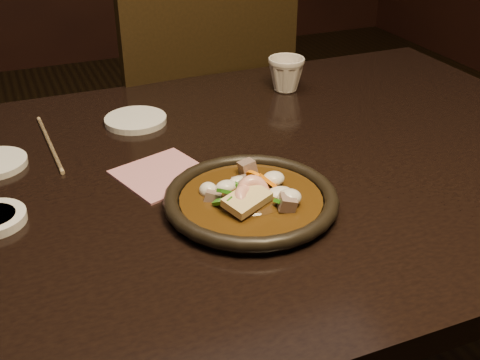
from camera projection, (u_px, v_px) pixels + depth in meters
name	position (u px, v px, depth m)	size (l,w,h in m)	color
table	(173.00, 219.00, 1.01)	(1.60, 0.90, 0.75)	black
chair	(195.00, 132.00, 1.65)	(0.49, 0.49, 0.98)	black
plate	(251.00, 200.00, 0.89)	(0.26, 0.26, 0.03)	black
stirfry	(252.00, 197.00, 0.89)	(0.13, 0.15, 0.06)	#37210A
saucer_right	(136.00, 120.00, 1.17)	(0.12, 0.12, 0.01)	silver
tea_cup	(286.00, 73.00, 1.31)	(0.08, 0.07, 0.08)	beige
chopsticks	(50.00, 143.00, 1.08)	(0.02, 0.25, 0.01)	#A1835C
napkin	(163.00, 174.00, 0.99)	(0.14, 0.14, 0.00)	#B56F7B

